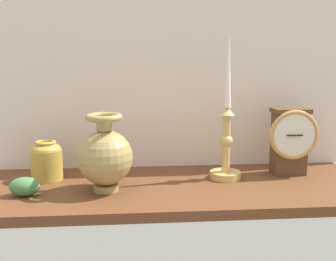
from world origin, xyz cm
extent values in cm
cube|color=brown|center=(0.00, 0.00, -1.20)|extent=(100.00, 36.00, 2.40)
cube|color=silver|center=(0.00, 18.50, 32.50)|extent=(120.00, 2.00, 65.00)
cube|color=#54391F|center=(31.82, 7.09, 8.55)|extent=(8.74, 5.54, 17.09)
cube|color=#54391F|center=(31.82, 7.09, 17.69)|extent=(9.79, 6.20, 1.20)
torus|color=tan|center=(31.82, 3.92, 11.53)|extent=(13.48, 1.23, 13.48)
cylinder|color=white|center=(31.82, 3.82, 11.53)|extent=(11.28, 0.40, 11.28)
cube|color=black|center=(31.82, 3.52, 11.53)|extent=(4.30, 0.68, 0.30)
cylinder|color=tan|center=(13.64, 4.26, 0.90)|extent=(8.23, 8.23, 1.80)
cylinder|color=tan|center=(13.64, 4.26, 9.46)|extent=(2.12, 2.12, 15.32)
sphere|color=tan|center=(13.64, 4.26, 10.22)|extent=(3.40, 3.40, 3.40)
cone|color=tan|center=(13.64, 4.26, 18.12)|extent=(4.01, 4.01, 2.00)
cone|color=white|center=(13.64, 4.26, 28.80)|extent=(1.92, 1.92, 19.37)
cylinder|color=#A58C4F|center=(-17.47, -3.16, 0.80)|extent=(5.97, 5.97, 1.60)
sphere|color=#A58C4F|center=(-17.47, -3.16, 8.23)|extent=(13.26, 13.26, 13.26)
cylinder|color=#A58C4F|center=(-17.47, -3.16, 16.43)|extent=(3.71, 3.71, 3.13)
torus|color=#A58C4F|center=(-17.47, -3.16, 17.99)|extent=(8.67, 8.67, 1.56)
cylinder|color=gold|center=(-33.58, 7.01, 4.04)|extent=(8.17, 8.17, 8.07)
ellipsoid|color=gold|center=(-33.58, 7.01, 8.07)|extent=(7.77, 7.77, 3.88)
torus|color=gold|center=(-33.58, 7.01, 10.01)|extent=(5.31, 5.31, 0.81)
ellipsoid|color=#447B43|center=(-36.09, -5.21, 2.21)|extent=(7.05, 4.93, 4.43)
camera|label=1|loc=(-10.16, -95.21, 31.68)|focal=42.03mm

